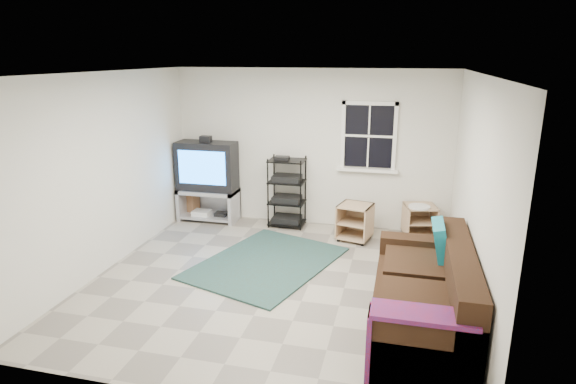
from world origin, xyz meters
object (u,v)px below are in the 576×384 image
(side_table_left, at_px, (356,220))
(sofa, at_px, (426,298))
(av_rack, at_px, (287,196))
(tv_unit, at_px, (208,175))
(side_table_right, at_px, (419,218))

(side_table_left, relative_size, sofa, 0.26)
(av_rack, relative_size, sofa, 0.54)
(tv_unit, bearing_deg, av_rack, 1.64)
(side_table_left, relative_size, side_table_right, 1.02)
(av_rack, height_order, sofa, av_rack)
(side_table_right, bearing_deg, sofa, -89.64)
(av_rack, bearing_deg, tv_unit, -178.36)
(tv_unit, bearing_deg, side_table_left, -6.71)
(tv_unit, relative_size, sofa, 0.68)
(tv_unit, height_order, av_rack, tv_unit)
(tv_unit, distance_m, side_table_left, 2.66)
(side_table_left, distance_m, sofa, 2.63)
(tv_unit, height_order, sofa, tv_unit)
(tv_unit, bearing_deg, side_table_right, 0.67)
(av_rack, height_order, side_table_right, av_rack)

